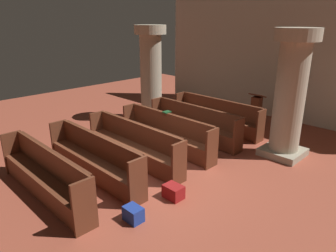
{
  "coord_description": "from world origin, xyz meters",
  "views": [
    {
      "loc": [
        4.91,
        -4.36,
        3.4
      ],
      "look_at": [
        -0.49,
        1.03,
        0.75
      ],
      "focal_mm": 33.21,
      "sensor_mm": 36.0,
      "label": 1
    }
  ],
  "objects_px": {
    "pillar_aisle_side": "(290,93)",
    "hymn_book": "(167,112)",
    "pew_row_2": "(166,131)",
    "kneeler_box_blue": "(133,214)",
    "pew_row_4": "(94,156)",
    "pew_row_3": "(134,143)",
    "pillar_far_side": "(151,71)",
    "lectern": "(256,112)",
    "kneeler_box_red": "(173,192)",
    "pew_row_0": "(217,114)",
    "pew_row_5": "(44,173)",
    "pew_row_1": "(194,122)"
  },
  "relations": [
    {
      "from": "pillar_aisle_side",
      "to": "lectern",
      "type": "height_order",
      "value": "pillar_aisle_side"
    },
    {
      "from": "pew_row_4",
      "to": "pillar_far_side",
      "type": "bearing_deg",
      "value": 121.67
    },
    {
      "from": "pew_row_5",
      "to": "pillar_aisle_side",
      "type": "height_order",
      "value": "pillar_aisle_side"
    },
    {
      "from": "pew_row_3",
      "to": "pillar_far_side",
      "type": "xyz_separation_m",
      "value": [
        -2.39,
        2.74,
        1.16
      ]
    },
    {
      "from": "pew_row_2",
      "to": "pew_row_3",
      "type": "distance_m",
      "value": 1.13
    },
    {
      "from": "pew_row_5",
      "to": "kneeler_box_blue",
      "type": "relative_size",
      "value": 9.31
    },
    {
      "from": "pew_row_0",
      "to": "pew_row_3",
      "type": "relative_size",
      "value": 1.0
    },
    {
      "from": "kneeler_box_blue",
      "to": "pew_row_3",
      "type": "bearing_deg",
      "value": 140.46
    },
    {
      "from": "pew_row_3",
      "to": "pew_row_4",
      "type": "relative_size",
      "value": 1.0
    },
    {
      "from": "pew_row_3",
      "to": "hymn_book",
      "type": "relative_size",
      "value": 14.41
    },
    {
      "from": "pew_row_0",
      "to": "pew_row_2",
      "type": "bearing_deg",
      "value": -90.0
    },
    {
      "from": "pillar_aisle_side",
      "to": "hymn_book",
      "type": "bearing_deg",
      "value": -147.09
    },
    {
      "from": "lectern",
      "to": "hymn_book",
      "type": "distance_m",
      "value": 3.53
    },
    {
      "from": "pew_row_3",
      "to": "kneeler_box_blue",
      "type": "relative_size",
      "value": 9.31
    },
    {
      "from": "pew_row_2",
      "to": "kneeler_box_blue",
      "type": "relative_size",
      "value": 9.31
    },
    {
      "from": "pew_row_3",
      "to": "pillar_far_side",
      "type": "height_order",
      "value": "pillar_far_side"
    },
    {
      "from": "pew_row_3",
      "to": "kneeler_box_red",
      "type": "height_order",
      "value": "pew_row_3"
    },
    {
      "from": "pew_row_2",
      "to": "kneeler_box_red",
      "type": "bearing_deg",
      "value": -41.5
    },
    {
      "from": "pew_row_3",
      "to": "lectern",
      "type": "bearing_deg",
      "value": 82.29
    },
    {
      "from": "kneeler_box_blue",
      "to": "lectern",
      "type": "bearing_deg",
      "value": 101.16
    },
    {
      "from": "pew_row_4",
      "to": "hymn_book",
      "type": "bearing_deg",
      "value": 94.02
    },
    {
      "from": "pew_row_4",
      "to": "hymn_book",
      "type": "distance_m",
      "value": 2.5
    },
    {
      "from": "pew_row_0",
      "to": "pew_row_4",
      "type": "distance_m",
      "value": 4.53
    },
    {
      "from": "pew_row_0",
      "to": "pillar_aisle_side",
      "type": "xyz_separation_m",
      "value": [
        2.44,
        -0.39,
        1.16
      ]
    },
    {
      "from": "hymn_book",
      "to": "pew_row_2",
      "type": "bearing_deg",
      "value": -46.48
    },
    {
      "from": "pew_row_3",
      "to": "kneeler_box_red",
      "type": "distance_m",
      "value": 1.96
    },
    {
      "from": "pew_row_4",
      "to": "pillar_far_side",
      "type": "xyz_separation_m",
      "value": [
        -2.39,
        3.87,
        1.16
      ]
    },
    {
      "from": "pew_row_5",
      "to": "pew_row_3",
      "type": "bearing_deg",
      "value": 90.0
    },
    {
      "from": "lectern",
      "to": "hymn_book",
      "type": "xyz_separation_m",
      "value": [
        -0.81,
        -3.39,
        0.53
      ]
    },
    {
      "from": "kneeler_box_blue",
      "to": "kneeler_box_red",
      "type": "bearing_deg",
      "value": 90.9
    },
    {
      "from": "pew_row_5",
      "to": "kneeler_box_blue",
      "type": "bearing_deg",
      "value": 21.06
    },
    {
      "from": "pew_row_5",
      "to": "hymn_book",
      "type": "relative_size",
      "value": 14.41
    },
    {
      "from": "pew_row_4",
      "to": "kneeler_box_red",
      "type": "height_order",
      "value": "pew_row_4"
    },
    {
      "from": "kneeler_box_red",
      "to": "pillar_aisle_side",
      "type": "bearing_deg",
      "value": 80.51
    },
    {
      "from": "pew_row_2",
      "to": "kneeler_box_blue",
      "type": "height_order",
      "value": "pew_row_2"
    },
    {
      "from": "pew_row_5",
      "to": "hymn_book",
      "type": "bearing_deg",
      "value": 92.75
    },
    {
      "from": "pew_row_4",
      "to": "kneeler_box_red",
      "type": "bearing_deg",
      "value": 18.59
    },
    {
      "from": "pew_row_5",
      "to": "pillar_aisle_side",
      "type": "relative_size",
      "value": 0.99
    },
    {
      "from": "pew_row_3",
      "to": "pillar_aisle_side",
      "type": "bearing_deg",
      "value": 50.9
    },
    {
      "from": "pew_row_4",
      "to": "pew_row_5",
      "type": "relative_size",
      "value": 1.0
    },
    {
      "from": "pew_row_0",
      "to": "pew_row_5",
      "type": "relative_size",
      "value": 1.0
    },
    {
      "from": "pew_row_2",
      "to": "pillar_aisle_side",
      "type": "height_order",
      "value": "pillar_aisle_side"
    },
    {
      "from": "pew_row_0",
      "to": "pew_row_4",
      "type": "height_order",
      "value": "same"
    },
    {
      "from": "pew_row_0",
      "to": "hymn_book",
      "type": "xyz_separation_m",
      "value": [
        -0.17,
        -2.08,
        0.47
      ]
    },
    {
      "from": "pew_row_2",
      "to": "hymn_book",
      "type": "bearing_deg",
      "value": 133.52
    },
    {
      "from": "pew_row_2",
      "to": "pew_row_3",
      "type": "bearing_deg",
      "value": -90.0
    },
    {
      "from": "pillar_far_side",
      "to": "lectern",
      "type": "bearing_deg",
      "value": 32.97
    },
    {
      "from": "pew_row_1",
      "to": "pew_row_2",
      "type": "xyz_separation_m",
      "value": [
        0.0,
        -1.13,
        0.0
      ]
    },
    {
      "from": "pew_row_0",
      "to": "kneeler_box_red",
      "type": "relative_size",
      "value": 8.19
    },
    {
      "from": "pew_row_0",
      "to": "lectern",
      "type": "xyz_separation_m",
      "value": [
        0.64,
        1.31,
        -0.06
      ]
    }
  ]
}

